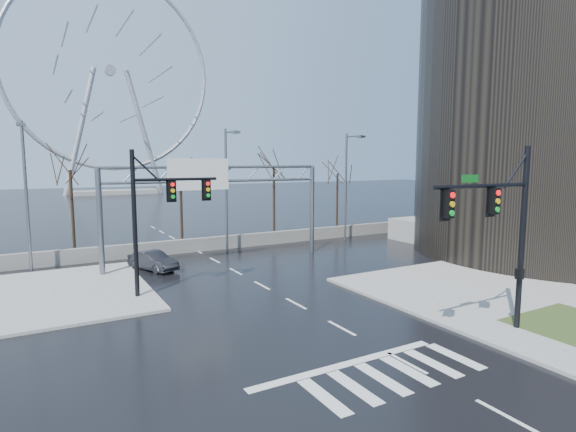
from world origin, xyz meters
TOP-DOWN VIEW (x-y plane):
  - ground at (0.00, 0.00)m, footprint 260.00×260.00m
  - sidewalk_right_ext at (10.00, 2.00)m, footprint 12.00×10.00m
  - sidewalk_far at (-11.00, 12.00)m, footprint 10.00×12.00m
  - grass_strip at (9.00, -5.00)m, footprint 5.00×4.00m
  - tower_podium at (29.00, 8.00)m, footprint 22.00×18.00m
  - barrier_wall at (0.00, 20.00)m, footprint 52.00×0.50m
  - signal_mast_near at (5.14, -4.04)m, footprint 5.52×0.41m
  - signal_mast_far at (-5.87, 8.96)m, footprint 4.72×0.41m
  - sign_gantry at (-0.38, 14.96)m, footprint 16.36×0.40m
  - streetlight_left at (-12.00, 18.16)m, footprint 0.50×2.55m
  - streetlight_mid at (2.00, 18.16)m, footprint 0.50×2.55m
  - streetlight_right at (14.00, 18.16)m, footprint 0.50×2.55m
  - tree_left at (-9.00, 23.50)m, footprint 3.75×3.75m
  - tree_center at (0.00, 24.50)m, footprint 3.25×3.25m
  - tree_right at (9.00, 23.50)m, footprint 3.90×3.90m
  - tree_far_right at (17.00, 24.00)m, footprint 3.40×3.40m
  - ferris_wheel at (5.00, 95.00)m, footprint 45.00×6.00m
  - car at (-4.75, 15.15)m, footprint 2.86×4.19m

SIDE VIEW (x-z plane):
  - ground at x=0.00m, z-range 0.00..0.00m
  - sidewalk_right_ext at x=10.00m, z-range 0.00..0.15m
  - sidewalk_far at x=-11.00m, z-range 0.00..0.15m
  - grass_strip at x=9.00m, z-range 0.14..0.17m
  - barrier_wall at x=0.00m, z-range 0.00..1.10m
  - car at x=-4.75m, z-range 0.00..1.31m
  - tower_podium at x=29.00m, z-range 0.00..2.00m
  - signal_mast_far at x=-5.87m, z-range 0.83..8.83m
  - signal_mast_near at x=5.14m, z-range 0.87..8.87m
  - tree_center at x=0.00m, z-range 1.92..8.42m
  - sign_gantry at x=-0.38m, z-range 1.38..8.98m
  - tree_far_right at x=17.00m, z-range 2.01..8.81m
  - streetlight_left at x=-12.00m, z-range 0.89..10.89m
  - streetlight_mid at x=2.00m, z-range 0.89..10.89m
  - streetlight_right at x=14.00m, z-range 0.89..10.89m
  - tree_left at x=-9.00m, z-range 2.23..9.73m
  - tree_right at x=9.00m, z-range 2.32..10.12m
  - ferris_wheel at x=5.00m, z-range 0.68..51.59m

